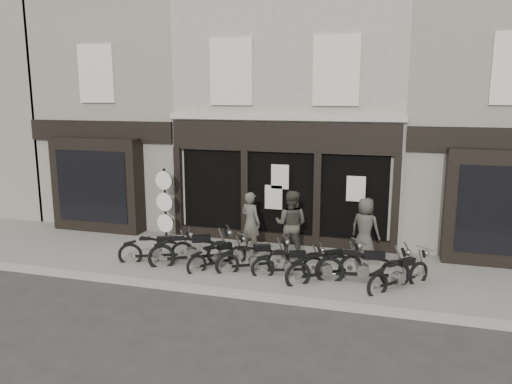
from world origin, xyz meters
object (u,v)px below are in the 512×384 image
(motorcycle_3, at_px, (254,261))
(man_centre, at_px, (291,224))
(motorcycle_2, at_px, (218,259))
(man_right, at_px, (365,228))
(motorcycle_7, at_px, (399,277))
(man_left, at_px, (251,222))
(motorcycle_1, at_px, (192,253))
(motorcycle_4, at_px, (289,266))
(motorcycle_6, at_px, (363,270))
(motorcycle_0, at_px, (157,251))
(motorcycle_5, at_px, (326,269))
(advert_sign_post, at_px, (165,208))

(motorcycle_3, distance_m, man_centre, 1.67)
(motorcycle_2, xyz_separation_m, man_right, (3.74, 1.97, 0.63))
(motorcycle_7, height_order, man_left, man_left)
(motorcycle_1, xyz_separation_m, motorcycle_4, (2.75, -0.07, -0.08))
(motorcycle_6, bearing_deg, man_left, 147.78)
(motorcycle_0, xyz_separation_m, man_left, (2.27, 1.52, 0.63))
(man_centre, bearing_deg, motorcycle_1, 32.05)
(motorcycle_3, distance_m, motorcycle_7, 3.73)
(motorcycle_0, bearing_deg, motorcycle_4, -23.12)
(motorcycle_0, bearing_deg, motorcycle_5, -24.18)
(motorcycle_3, bearing_deg, motorcycle_0, 150.61)
(motorcycle_6, xyz_separation_m, man_left, (-3.40, 1.51, 0.59))
(man_left, bearing_deg, motorcycle_4, 158.65)
(motorcycle_5, bearing_deg, motorcycle_3, 135.41)
(motorcycle_7, distance_m, man_left, 4.61)
(man_left, distance_m, man_centre, 1.24)
(motorcycle_6, height_order, advert_sign_post, advert_sign_post)
(motorcycle_4, xyz_separation_m, advert_sign_post, (-4.49, 1.95, 0.82))
(motorcycle_4, height_order, man_centre, man_centre)
(motorcycle_3, bearing_deg, man_right, 4.79)
(man_left, bearing_deg, motorcycle_5, 170.70)
(motorcycle_2, bearing_deg, advert_sign_post, 90.17)
(motorcycle_3, relative_size, motorcycle_6, 0.79)
(motorcycle_5, distance_m, motorcycle_6, 0.93)
(motorcycle_1, distance_m, man_left, 2.01)
(motorcycle_0, bearing_deg, man_centre, -0.92)
(motorcycle_3, xyz_separation_m, motorcycle_6, (2.86, -0.04, 0.06))
(motorcycle_0, distance_m, motorcycle_7, 6.54)
(motorcycle_1, height_order, advert_sign_post, advert_sign_post)
(motorcycle_2, xyz_separation_m, advert_sign_post, (-2.50, 1.89, 0.83))
(motorcycle_6, relative_size, man_centre, 1.19)
(motorcycle_6, distance_m, man_left, 3.76)
(man_right, bearing_deg, motorcycle_5, 90.11)
(motorcycle_0, bearing_deg, advert_sign_post, 87.14)
(motorcycle_0, xyz_separation_m, man_right, (5.54, 2.00, 0.59))
(motorcycle_0, relative_size, man_right, 1.14)
(motorcycle_7, bearing_deg, man_centre, 105.11)
(man_centre, bearing_deg, motorcycle_2, 42.22)
(advert_sign_post, bearing_deg, motorcycle_6, -9.90)
(motorcycle_5, relative_size, man_centre, 0.95)
(motorcycle_4, bearing_deg, man_left, 114.34)
(motorcycle_5, height_order, motorcycle_7, motorcycle_5)
(motorcycle_6, bearing_deg, motorcycle_2, 171.49)
(man_right, bearing_deg, motorcycle_7, 136.07)
(motorcycle_1, bearing_deg, motorcycle_4, -30.77)
(advert_sign_post, bearing_deg, man_left, -0.91)
(motorcycle_0, relative_size, motorcycle_4, 1.08)
(motorcycle_0, bearing_deg, man_right, -2.91)
(motorcycle_5, relative_size, man_right, 1.06)
(motorcycle_0, xyz_separation_m, motorcycle_2, (1.81, 0.03, -0.04))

